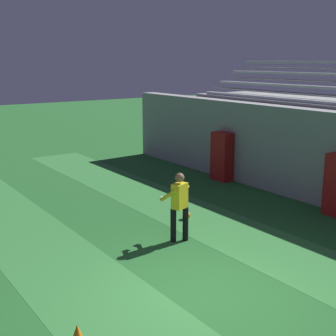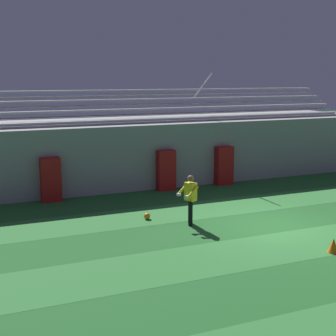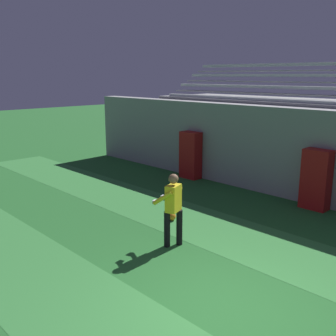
{
  "view_description": "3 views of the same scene",
  "coord_description": "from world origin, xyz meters",
  "px_view_note": "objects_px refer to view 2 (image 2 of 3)",
  "views": [
    {
      "loc": [
        6.02,
        -5.03,
        4.23
      ],
      "look_at": [
        -3.14,
        1.4,
        1.64
      ],
      "focal_mm": 50.0,
      "sensor_mm": 36.0,
      "label": 1
    },
    {
      "loc": [
        -8.77,
        -12.25,
        4.86
      ],
      "look_at": [
        -2.91,
        2.06,
        1.8
      ],
      "focal_mm": 50.0,
      "sensor_mm": 36.0,
      "label": 2
    },
    {
      "loc": [
        3.4,
        -4.59,
        3.76
      ],
      "look_at": [
        -3.98,
        2.57,
        1.32
      ],
      "focal_mm": 42.0,
      "sensor_mm": 36.0,
      "label": 3
    }
  ],
  "objects_px": {
    "soccer_ball": "(147,216)",
    "padding_pillar_gate_left": "(166,170)",
    "traffic_cone": "(333,245)",
    "goalkeeper": "(190,197)",
    "padding_pillar_gate_right": "(224,166)",
    "padding_pillar_far_left": "(51,180)"
  },
  "relations": [
    {
      "from": "traffic_cone",
      "to": "padding_pillar_far_left",
      "type": "bearing_deg",
      "value": 127.09
    },
    {
      "from": "padding_pillar_far_left",
      "to": "soccer_ball",
      "type": "bearing_deg",
      "value": -53.5
    },
    {
      "from": "padding_pillar_gate_right",
      "to": "traffic_cone",
      "type": "height_order",
      "value": "padding_pillar_gate_right"
    },
    {
      "from": "padding_pillar_gate_left",
      "to": "traffic_cone",
      "type": "distance_m",
      "value": 8.69
    },
    {
      "from": "padding_pillar_gate_left",
      "to": "traffic_cone",
      "type": "bearing_deg",
      "value": -79.47
    },
    {
      "from": "padding_pillar_gate_right",
      "to": "soccer_ball",
      "type": "distance_m",
      "value": 6.22
    },
    {
      "from": "traffic_cone",
      "to": "padding_pillar_gate_left",
      "type": "bearing_deg",
      "value": 100.53
    },
    {
      "from": "padding_pillar_gate_left",
      "to": "padding_pillar_gate_right",
      "type": "relative_size",
      "value": 1.0
    },
    {
      "from": "goalkeeper",
      "to": "soccer_ball",
      "type": "distance_m",
      "value": 1.77
    },
    {
      "from": "padding_pillar_gate_right",
      "to": "padding_pillar_far_left",
      "type": "distance_m",
      "value": 7.68
    },
    {
      "from": "padding_pillar_gate_right",
      "to": "traffic_cone",
      "type": "bearing_deg",
      "value": -98.26
    },
    {
      "from": "soccer_ball",
      "to": "padding_pillar_far_left",
      "type": "bearing_deg",
      "value": 126.5
    },
    {
      "from": "padding_pillar_gate_left",
      "to": "padding_pillar_far_left",
      "type": "bearing_deg",
      "value": 180.0
    },
    {
      "from": "soccer_ball",
      "to": "traffic_cone",
      "type": "distance_m",
      "value": 6.17
    },
    {
      "from": "soccer_ball",
      "to": "padding_pillar_gate_left",
      "type": "bearing_deg",
      "value": 59.06
    },
    {
      "from": "padding_pillar_gate_right",
      "to": "padding_pillar_far_left",
      "type": "bearing_deg",
      "value": 180.0
    },
    {
      "from": "traffic_cone",
      "to": "goalkeeper",
      "type": "bearing_deg",
      "value": 124.68
    },
    {
      "from": "padding_pillar_gate_right",
      "to": "traffic_cone",
      "type": "distance_m",
      "value": 8.64
    },
    {
      "from": "traffic_cone",
      "to": "soccer_ball",
      "type": "bearing_deg",
      "value": 127.52
    },
    {
      "from": "padding_pillar_gate_left",
      "to": "padding_pillar_gate_right",
      "type": "distance_m",
      "value": 2.82
    },
    {
      "from": "padding_pillar_gate_left",
      "to": "goalkeeper",
      "type": "distance_m",
      "value": 4.83
    },
    {
      "from": "goalkeeper",
      "to": "soccer_ball",
      "type": "xyz_separation_m",
      "value": [
        -1.12,
        1.08,
        -0.84
      ]
    }
  ]
}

